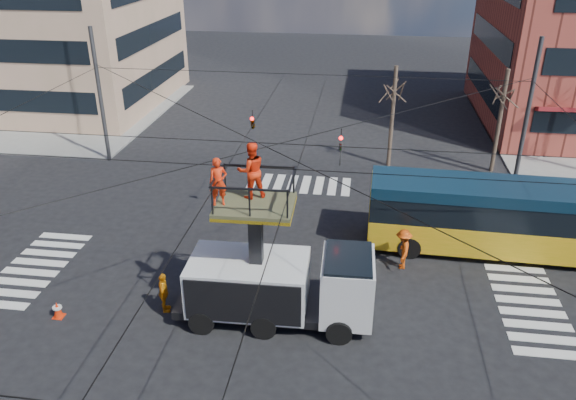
# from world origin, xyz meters

# --- Properties ---
(ground) EXTENTS (120.00, 120.00, 0.00)m
(ground) POSITION_xyz_m (0.00, 0.00, 0.00)
(ground) COLOR black
(ground) RESTS_ON ground
(sidewalk_nw) EXTENTS (18.00, 18.00, 0.12)m
(sidewalk_nw) POSITION_xyz_m (-21.00, 21.00, 0.06)
(sidewalk_nw) COLOR slate
(sidewalk_nw) RESTS_ON ground
(crosswalks) EXTENTS (22.40, 22.40, 0.02)m
(crosswalks) POSITION_xyz_m (0.00, 0.00, 0.01)
(crosswalks) COLOR silver
(crosswalks) RESTS_ON ground
(overhead_network) EXTENTS (24.24, 24.24, 8.00)m
(overhead_network) POSITION_xyz_m (-0.07, 0.40, 4.29)
(overhead_network) COLOR #2D2D30
(overhead_network) RESTS_ON ground
(tree_a) EXTENTS (2.00, 2.00, 6.00)m
(tree_a) POSITION_xyz_m (5.00, 13.50, 4.63)
(tree_a) COLOR #382B21
(tree_a) RESTS_ON ground
(tree_b) EXTENTS (2.00, 2.00, 6.00)m
(tree_b) POSITION_xyz_m (11.00, 13.50, 4.63)
(tree_b) COLOR #382B21
(tree_b) RESTS_ON ground
(utility_truck) EXTENTS (7.05, 2.78, 6.58)m
(utility_truck) POSITION_xyz_m (0.71, -1.91, 2.10)
(utility_truck) COLOR black
(utility_truck) RESTS_ON ground
(city_bus) EXTENTS (12.07, 3.00, 3.20)m
(city_bus) POSITION_xyz_m (9.83, 4.00, 1.72)
(city_bus) COLOR gold
(city_bus) RESTS_ON ground
(traffic_cone) EXTENTS (0.36, 0.36, 0.64)m
(traffic_cone) POSITION_xyz_m (-7.32, -3.01, 0.32)
(traffic_cone) COLOR red
(traffic_cone) RESTS_ON ground
(worker_ground) EXTENTS (0.62, 1.01, 1.61)m
(worker_ground) POSITION_xyz_m (-3.55, -2.12, 0.81)
(worker_ground) COLOR orange
(worker_ground) RESTS_ON ground
(flagger) EXTENTS (0.71, 1.17, 1.77)m
(flagger) POSITION_xyz_m (5.29, 2.12, 0.88)
(flagger) COLOR #D8480D
(flagger) RESTS_ON ground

